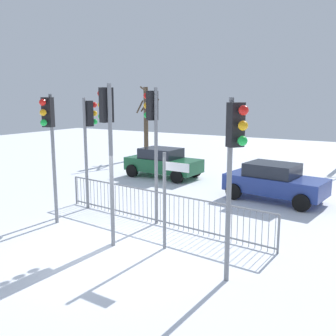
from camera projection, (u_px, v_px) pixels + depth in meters
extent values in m
plane|color=white|center=(108.00, 250.00, 10.24)|extent=(60.00, 60.00, 0.00)
cylinder|color=slate|center=(111.00, 167.00, 10.20)|extent=(0.11, 0.11, 4.36)
cube|color=black|center=(106.00, 105.00, 10.02)|extent=(0.32, 0.38, 0.90)
sphere|color=red|center=(101.00, 93.00, 10.16)|extent=(0.20, 0.20, 0.20)
sphere|color=orange|center=(102.00, 105.00, 10.22)|extent=(0.20, 0.20, 0.20)
sphere|color=green|center=(102.00, 116.00, 10.27)|extent=(0.20, 0.20, 0.20)
cylinder|color=slate|center=(156.00, 157.00, 12.07)|extent=(0.11, 0.11, 4.31)
cube|color=black|center=(152.00, 106.00, 11.89)|extent=(0.29, 0.36, 0.90)
sphere|color=red|center=(147.00, 96.00, 12.01)|extent=(0.20, 0.20, 0.20)
sphere|color=orange|center=(147.00, 105.00, 12.06)|extent=(0.20, 0.20, 0.20)
sphere|color=green|center=(147.00, 115.00, 12.12)|extent=(0.20, 0.20, 0.20)
cylinder|color=slate|center=(54.00, 160.00, 12.15)|extent=(0.11, 0.11, 4.11)
cube|color=black|center=(48.00, 112.00, 11.72)|extent=(0.36, 0.29, 0.90)
sphere|color=red|center=(42.00, 102.00, 11.43)|extent=(0.20, 0.20, 0.20)
sphere|color=orange|center=(43.00, 113.00, 11.48)|extent=(0.20, 0.20, 0.20)
sphere|color=green|center=(44.00, 123.00, 11.54)|extent=(0.20, 0.20, 0.20)
cylinder|color=slate|center=(229.00, 193.00, 8.21)|extent=(0.11, 0.11, 4.01)
cube|color=black|center=(236.00, 125.00, 7.80)|extent=(0.36, 0.39, 0.90)
sphere|color=red|center=(244.00, 110.00, 7.53)|extent=(0.20, 0.20, 0.20)
sphere|color=orange|center=(243.00, 126.00, 7.58)|extent=(0.20, 0.20, 0.20)
sphere|color=green|center=(242.00, 141.00, 7.64)|extent=(0.20, 0.20, 0.20)
cylinder|color=slate|center=(86.00, 154.00, 13.79)|extent=(0.11, 0.11, 3.99)
cube|color=black|center=(88.00, 114.00, 13.64)|extent=(0.37, 0.30, 0.90)
sphere|color=red|center=(94.00, 105.00, 13.75)|extent=(0.20, 0.20, 0.20)
sphere|color=orange|center=(94.00, 113.00, 13.81)|extent=(0.20, 0.20, 0.20)
sphere|color=green|center=(95.00, 122.00, 13.86)|extent=(0.20, 0.20, 0.20)
cylinder|color=slate|center=(164.00, 201.00, 10.16)|extent=(0.09, 0.09, 2.62)
cube|color=white|center=(177.00, 167.00, 9.76)|extent=(0.70, 0.07, 0.22)
cube|color=slate|center=(158.00, 192.00, 12.19)|extent=(7.90, 0.86, 0.04)
cube|color=slate|center=(158.00, 220.00, 12.36)|extent=(7.90, 0.86, 0.04)
cylinder|color=slate|center=(78.00, 191.00, 14.58)|extent=(0.02, 0.02, 1.05)
cylinder|color=slate|center=(81.00, 191.00, 14.47)|extent=(0.02, 0.02, 1.05)
cylinder|color=slate|center=(84.00, 192.00, 14.36)|extent=(0.02, 0.02, 1.05)
cylinder|color=slate|center=(87.00, 193.00, 14.26)|extent=(0.02, 0.02, 1.05)
cylinder|color=slate|center=(91.00, 194.00, 14.15)|extent=(0.02, 0.02, 1.05)
cylinder|color=slate|center=(94.00, 194.00, 14.04)|extent=(0.02, 0.02, 1.05)
cylinder|color=slate|center=(98.00, 195.00, 13.94)|extent=(0.02, 0.02, 1.05)
cylinder|color=slate|center=(101.00, 196.00, 13.83)|extent=(0.02, 0.02, 1.05)
cylinder|color=slate|center=(105.00, 197.00, 13.72)|extent=(0.02, 0.02, 1.05)
cylinder|color=slate|center=(108.00, 197.00, 13.62)|extent=(0.02, 0.02, 1.05)
cylinder|color=slate|center=(112.00, 198.00, 13.51)|extent=(0.02, 0.02, 1.05)
cylinder|color=slate|center=(115.00, 199.00, 13.40)|extent=(0.02, 0.02, 1.05)
cylinder|color=slate|center=(119.00, 200.00, 13.30)|extent=(0.02, 0.02, 1.05)
cylinder|color=slate|center=(123.00, 201.00, 13.19)|extent=(0.02, 0.02, 1.05)
cylinder|color=slate|center=(127.00, 201.00, 13.08)|extent=(0.02, 0.02, 1.05)
cylinder|color=slate|center=(131.00, 202.00, 12.98)|extent=(0.02, 0.02, 1.05)
cylinder|color=slate|center=(135.00, 203.00, 12.87)|extent=(0.02, 0.02, 1.05)
cylinder|color=slate|center=(139.00, 204.00, 12.76)|extent=(0.02, 0.02, 1.05)
cylinder|color=slate|center=(143.00, 205.00, 12.66)|extent=(0.02, 0.02, 1.05)
cylinder|color=slate|center=(147.00, 206.00, 12.55)|extent=(0.02, 0.02, 1.05)
cylinder|color=slate|center=(151.00, 207.00, 12.45)|extent=(0.02, 0.02, 1.05)
cylinder|color=slate|center=(156.00, 208.00, 12.34)|extent=(0.02, 0.02, 1.05)
cylinder|color=slate|center=(160.00, 209.00, 12.23)|extent=(0.02, 0.02, 1.05)
cylinder|color=slate|center=(165.00, 210.00, 12.13)|extent=(0.02, 0.02, 1.05)
cylinder|color=slate|center=(169.00, 211.00, 12.02)|extent=(0.02, 0.02, 1.05)
cylinder|color=slate|center=(174.00, 212.00, 11.91)|extent=(0.02, 0.02, 1.05)
cylinder|color=slate|center=(179.00, 213.00, 11.81)|extent=(0.02, 0.02, 1.05)
cylinder|color=slate|center=(184.00, 214.00, 11.70)|extent=(0.02, 0.02, 1.05)
cylinder|color=slate|center=(189.00, 215.00, 11.59)|extent=(0.02, 0.02, 1.05)
cylinder|color=slate|center=(194.00, 216.00, 11.49)|extent=(0.02, 0.02, 1.05)
cylinder|color=slate|center=(199.00, 217.00, 11.38)|extent=(0.02, 0.02, 1.05)
cylinder|color=slate|center=(204.00, 218.00, 11.27)|extent=(0.02, 0.02, 1.05)
cylinder|color=slate|center=(209.00, 219.00, 11.17)|extent=(0.02, 0.02, 1.05)
cylinder|color=slate|center=(215.00, 221.00, 11.06)|extent=(0.02, 0.02, 1.05)
cylinder|color=slate|center=(220.00, 222.00, 10.95)|extent=(0.02, 0.02, 1.05)
cylinder|color=slate|center=(226.00, 223.00, 10.85)|extent=(0.02, 0.02, 1.05)
cylinder|color=slate|center=(232.00, 224.00, 10.74)|extent=(0.02, 0.02, 1.05)
cylinder|color=slate|center=(237.00, 225.00, 10.63)|extent=(0.02, 0.02, 1.05)
cylinder|color=slate|center=(243.00, 227.00, 10.53)|extent=(0.02, 0.02, 1.05)
cylinder|color=slate|center=(249.00, 228.00, 10.42)|extent=(0.02, 0.02, 1.05)
cylinder|color=slate|center=(256.00, 229.00, 10.31)|extent=(0.02, 0.02, 1.05)
cylinder|color=slate|center=(262.00, 231.00, 10.21)|extent=(0.02, 0.02, 1.05)
cylinder|color=slate|center=(269.00, 232.00, 10.10)|extent=(0.02, 0.02, 1.05)
cylinder|color=slate|center=(275.00, 234.00, 9.99)|extent=(0.02, 0.02, 1.05)
cylinder|color=slate|center=(76.00, 190.00, 14.63)|extent=(0.06, 0.06, 1.05)
cylinder|color=slate|center=(278.00, 234.00, 9.94)|extent=(0.06, 0.06, 1.05)
cube|color=#195933|center=(163.00, 165.00, 19.52)|extent=(3.87, 1.87, 0.65)
cube|color=#1E232D|center=(161.00, 154.00, 19.50)|extent=(1.97, 1.58, 0.55)
cylinder|color=black|center=(195.00, 171.00, 19.54)|extent=(0.65, 0.25, 0.64)
cylinder|color=black|center=(177.00, 177.00, 18.14)|extent=(0.65, 0.25, 0.64)
cylinder|color=black|center=(152.00, 166.00, 21.01)|extent=(0.65, 0.25, 0.64)
cylinder|color=black|center=(132.00, 171.00, 19.61)|extent=(0.65, 0.25, 0.64)
cube|color=navy|center=(275.00, 184.00, 15.09)|extent=(3.98, 2.14, 0.65)
cube|color=#1E232D|center=(272.00, 170.00, 15.09)|extent=(2.07, 1.72, 0.55)
cylinder|color=black|center=(316.00, 193.00, 15.00)|extent=(0.66, 0.30, 0.64)
cylinder|color=black|center=(301.00, 203.00, 13.68)|extent=(0.66, 0.30, 0.64)
cylinder|color=black|center=(253.00, 184.00, 16.63)|extent=(0.66, 0.30, 0.64)
cylinder|color=black|center=(234.00, 191.00, 15.31)|extent=(0.66, 0.30, 0.64)
cylinder|color=#473828|center=(146.00, 123.00, 25.70)|extent=(0.30, 0.30, 4.66)
cylinder|color=#473828|center=(145.00, 105.00, 25.76)|extent=(0.57, 0.51, 0.93)
cylinder|color=#473828|center=(150.00, 93.00, 24.78)|extent=(0.81, 1.19, 0.92)
cylinder|color=#473828|center=(140.00, 107.00, 25.67)|extent=(0.25, 0.95, 0.84)
cylinder|color=#473828|center=(152.00, 97.00, 25.62)|extent=(0.95, 0.59, 0.71)
cylinder|color=#473828|center=(152.00, 105.00, 25.64)|extent=(0.82, 0.64, 1.43)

